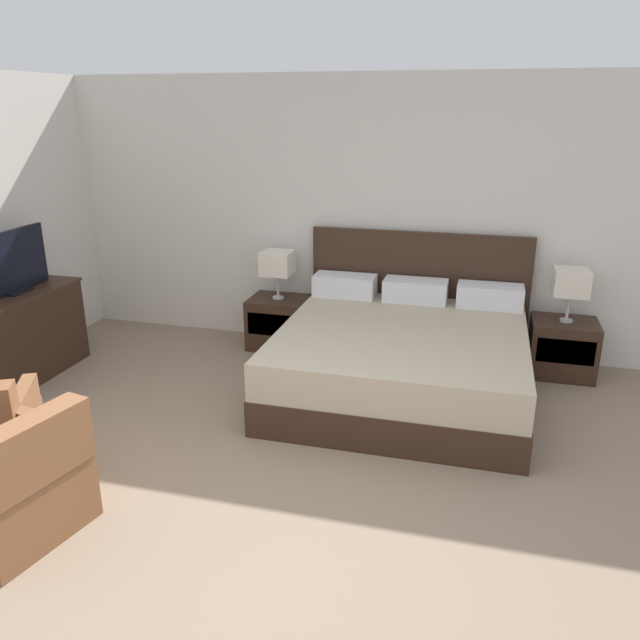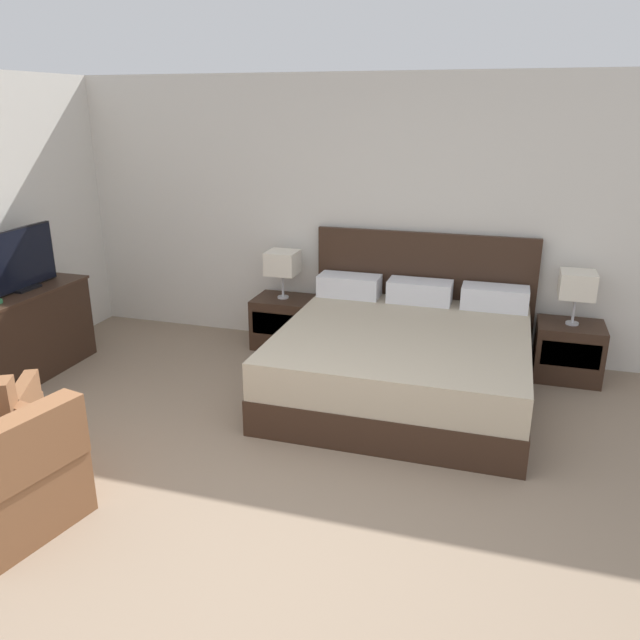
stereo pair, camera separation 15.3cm
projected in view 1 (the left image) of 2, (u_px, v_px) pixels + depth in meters
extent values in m
plane|color=#84705B|center=(235.00, 567.00, 3.26)|extent=(10.09, 10.09, 0.00)
cube|color=beige|center=(365.00, 216.00, 5.94)|extent=(7.18, 0.06, 2.57)
cube|color=#332116|center=(400.00, 379.00, 5.16)|extent=(1.97, 2.00, 0.28)
cube|color=tan|center=(402.00, 347.00, 5.07)|extent=(1.95, 1.98, 0.29)
cube|color=#332116|center=(417.00, 293.00, 5.95)|extent=(2.05, 0.05, 1.18)
cube|color=silver|center=(345.00, 285.00, 5.90)|extent=(0.58, 0.28, 0.20)
cube|color=silver|center=(415.00, 291.00, 5.74)|extent=(0.58, 0.28, 0.20)
cube|color=silver|center=(490.00, 296.00, 5.58)|extent=(0.58, 0.28, 0.20)
cube|color=#332116|center=(279.00, 322.00, 6.18)|extent=(0.56, 0.46, 0.50)
cube|color=black|center=(271.00, 325.00, 5.96)|extent=(0.47, 0.01, 0.22)
cube|color=#332116|center=(562.00, 348.00, 5.53)|extent=(0.56, 0.46, 0.50)
cube|color=black|center=(566.00, 352.00, 5.31)|extent=(0.47, 0.01, 0.22)
cylinder|color=#B7B7BC|center=(278.00, 297.00, 6.09)|extent=(0.11, 0.11, 0.02)
cylinder|color=#B7B7BC|center=(278.00, 285.00, 6.05)|extent=(0.02, 0.02, 0.23)
cube|color=beige|center=(277.00, 263.00, 5.98)|extent=(0.29, 0.29, 0.22)
cylinder|color=#B7B7BC|center=(566.00, 320.00, 5.44)|extent=(0.11, 0.11, 0.02)
cylinder|color=#B7B7BC|center=(568.00, 307.00, 5.40)|extent=(0.02, 0.02, 0.23)
cube|color=beige|center=(571.00, 282.00, 5.33)|extent=(0.29, 0.29, 0.22)
cube|color=#332116|center=(19.00, 336.00, 5.41)|extent=(0.48, 1.20, 0.77)
cube|color=#382419|center=(12.00, 295.00, 5.29)|extent=(0.50, 1.24, 0.02)
cube|color=black|center=(16.00, 291.00, 5.32)|extent=(0.18, 0.25, 0.02)
cube|color=black|center=(11.00, 261.00, 5.24)|extent=(0.04, 0.81, 0.52)
cube|color=black|center=(13.00, 262.00, 5.24)|extent=(0.01, 0.79, 0.50)
cube|color=brown|center=(21.00, 406.00, 3.93)|extent=(0.37, 0.60, 0.18)
cube|color=brown|center=(9.00, 499.00, 3.49)|extent=(0.81, 0.81, 0.40)
cube|color=brown|center=(32.00, 451.00, 3.25)|extent=(0.30, 0.70, 0.36)
cube|color=brown|center=(45.00, 430.00, 3.64)|extent=(0.63, 0.22, 0.18)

